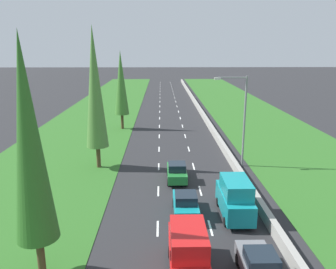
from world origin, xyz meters
TOP-DOWN VIEW (x-y plane):
  - ground_plane at (0.00, 60.00)m, footprint 300.00×300.00m
  - grass_verge_left at (-12.65, 60.00)m, footprint 14.00×140.00m
  - grass_verge_right at (14.35, 60.00)m, footprint 14.00×140.00m
  - median_barrier at (5.70, 60.00)m, footprint 0.44×120.00m
  - lane_markings at (0.00, 60.00)m, footprint 3.64×116.00m
  - red_van_centre_lane at (-0.14, 16.20)m, footprint 1.96×4.90m
  - teal_hatchback_centre_lane at (0.22, 22.87)m, footprint 1.74×3.90m
  - grey_hatchback_right_lane at (3.47, 15.76)m, footprint 1.74×3.90m
  - green_hatchback_centre_lane at (-0.11, 29.28)m, footprint 1.74×3.90m
  - teal_van_right_lane at (3.66, 22.64)m, footprint 1.96×4.90m
  - poplar_tree_nearest at (-7.76, 16.43)m, footprint 2.11×2.11m
  - poplar_tree_second at (-7.72, 32.93)m, footprint 2.14×2.14m
  - poplar_tree_third at (-7.17, 49.46)m, footprint 2.08×2.08m
  - street_light_mast at (6.32, 33.08)m, footprint 3.20×0.28m

SIDE VIEW (x-z plane):
  - ground_plane at x=0.00m, z-range 0.00..0.00m
  - lane_markings at x=0.00m, z-range 0.00..0.01m
  - grass_verge_left at x=-12.65m, z-range 0.00..0.04m
  - grass_verge_right at x=14.35m, z-range 0.00..0.04m
  - median_barrier at x=5.70m, z-range 0.00..0.85m
  - teal_hatchback_centre_lane at x=0.22m, z-range -0.02..1.70m
  - grey_hatchback_right_lane at x=3.47m, z-range -0.02..1.70m
  - green_hatchback_centre_lane at x=-0.11m, z-range -0.02..1.70m
  - red_van_centre_lane at x=-0.14m, z-range -0.01..2.81m
  - teal_van_right_lane at x=3.66m, z-range -0.01..2.81m
  - street_light_mast at x=6.32m, z-range 0.73..9.73m
  - poplar_tree_third at x=-7.17m, z-range 1.05..12.30m
  - poplar_tree_nearest at x=-7.76m, z-range 1.05..13.52m
  - poplar_tree_second at x=-7.72m, z-range 1.05..14.75m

